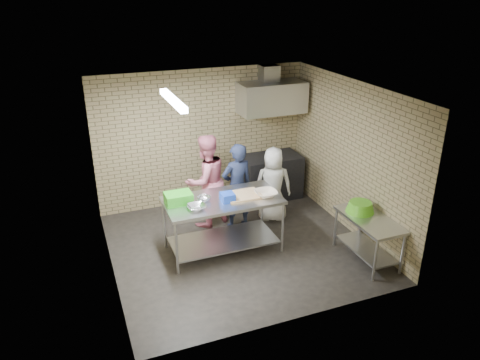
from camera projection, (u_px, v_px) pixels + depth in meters
name	position (u px, v px, depth m)	size (l,w,h in m)	color
floor	(239.00, 246.00, 7.96)	(4.20, 4.20, 0.00)	black
ceiling	(239.00, 90.00, 6.89)	(4.20, 4.20, 0.00)	black
back_wall	(202.00, 138.00, 9.13)	(4.20, 0.06, 2.70)	tan
front_wall	(297.00, 232.00, 5.71)	(4.20, 0.06, 2.70)	tan
left_wall	(104.00, 194.00, 6.72)	(0.06, 4.00, 2.70)	tan
right_wall	(350.00, 157.00, 8.12)	(0.06, 4.00, 2.70)	tan
prep_table	(223.00, 225.00, 7.69)	(1.89, 0.95, 0.95)	silver
side_counter	(367.00, 239.00, 7.47)	(0.60, 1.20, 0.75)	silver
stove	(271.00, 176.00, 9.64)	(1.20, 0.70, 0.90)	black
range_hood	(272.00, 98.00, 9.03)	(1.30, 0.60, 0.60)	silver
hood_duct	(269.00, 73.00, 8.98)	(0.35, 0.30, 0.30)	#A5A8AD
wall_shelf	(281.00, 103.00, 9.36)	(0.80, 0.20, 0.04)	#3F2B19
fluorescent_fixture	(173.00, 100.00, 6.58)	(0.10, 1.25, 0.08)	white
green_crate	(178.00, 198.00, 7.34)	(0.42, 0.32, 0.17)	green
blue_tub	(228.00, 197.00, 7.41)	(0.21, 0.21, 0.14)	blue
cutting_board	(243.00, 195.00, 7.60)	(0.58, 0.44, 0.03)	#D8B07C
mixing_bowl_a	(196.00, 207.00, 7.16)	(0.30, 0.30, 0.07)	silver
mixing_bowl_b	(204.00, 199.00, 7.44)	(0.23, 0.23, 0.07)	silver
ceramic_bowl	(266.00, 194.00, 7.59)	(0.36, 0.36, 0.09)	beige
green_basin	(360.00, 207.00, 7.49)	(0.46, 0.46, 0.17)	#59C626
bottle_red	(270.00, 99.00, 9.23)	(0.07, 0.07, 0.18)	#B22619
man_navy	(237.00, 187.00, 8.30)	(0.59, 0.39, 1.61)	#161E37
woman_pink	(206.00, 181.00, 8.39)	(0.84, 0.66, 1.73)	#D7728A
woman_white	(273.00, 184.00, 8.61)	(0.70, 0.45, 1.43)	white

